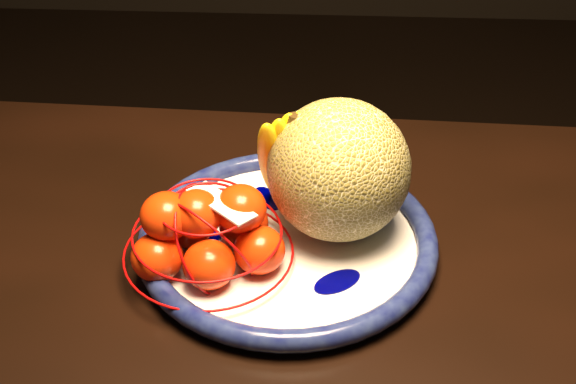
{
  "coord_description": "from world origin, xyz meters",
  "views": [
    {
      "loc": [
        0.17,
        -0.63,
        1.25
      ],
      "look_at": [
        0.13,
        0.04,
        0.76
      ],
      "focal_mm": 50.0,
      "sensor_mm": 36.0,
      "label": 1
    }
  ],
  "objects_px": {
    "mandarin_bag": "(208,233)",
    "fruit_bowl": "(287,241)",
    "banana_bunch": "(285,152)",
    "cantaloupe": "(339,170)"
  },
  "relations": [
    {
      "from": "mandarin_bag",
      "to": "fruit_bowl",
      "type": "bearing_deg",
      "value": 24.49
    },
    {
      "from": "banana_bunch",
      "to": "mandarin_bag",
      "type": "relative_size",
      "value": 0.82
    },
    {
      "from": "cantaloupe",
      "to": "fruit_bowl",
      "type": "bearing_deg",
      "value": -151.96
    },
    {
      "from": "cantaloupe",
      "to": "banana_bunch",
      "type": "relative_size",
      "value": 1.02
    },
    {
      "from": "fruit_bowl",
      "to": "cantaloupe",
      "type": "xyz_separation_m",
      "value": [
        0.05,
        0.03,
        0.07
      ]
    },
    {
      "from": "cantaloupe",
      "to": "mandarin_bag",
      "type": "distance_m",
      "value": 0.15
    },
    {
      "from": "cantaloupe",
      "to": "mandarin_bag",
      "type": "height_order",
      "value": "cantaloupe"
    },
    {
      "from": "fruit_bowl",
      "to": "banana_bunch",
      "type": "height_order",
      "value": "banana_bunch"
    },
    {
      "from": "cantaloupe",
      "to": "mandarin_bag",
      "type": "bearing_deg",
      "value": -154.08
    },
    {
      "from": "banana_bunch",
      "to": "cantaloupe",
      "type": "bearing_deg",
      "value": -53.48
    }
  ]
}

